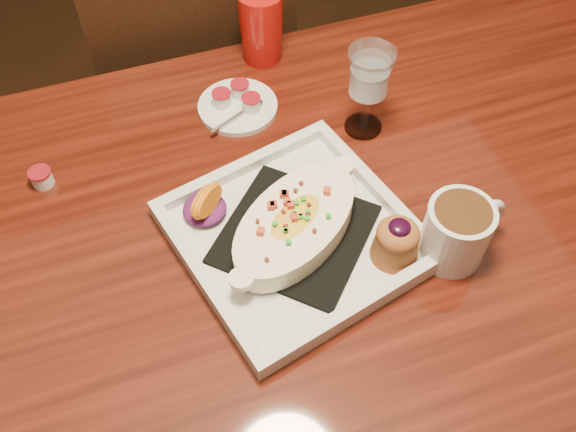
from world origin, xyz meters
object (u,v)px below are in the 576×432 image
object	(u,v)px
table	(284,275)
chair_far	(195,89)
saucer	(237,105)
red_tumbler	(261,26)
plate	(302,230)
goblet	(369,78)
coffee_mug	(458,230)

from	to	relation	value
table	chair_far	bearing A→B (deg)	90.00
saucer	red_tumbler	size ratio (longest dim) A/B	1.01
chair_far	saucer	size ratio (longest dim) A/B	6.85
chair_far	red_tumbler	bearing A→B (deg)	113.01
saucer	red_tumbler	distance (m)	0.15
table	plate	distance (m)	0.13
red_tumbler	chair_far	bearing A→B (deg)	113.01
goblet	red_tumbler	world-z (taller)	goblet
table	coffee_mug	bearing A→B (deg)	-24.18
table	saucer	world-z (taller)	saucer
chair_far	goblet	world-z (taller)	chair_far
table	saucer	xyz separation A→B (m)	(0.02, 0.28, 0.11)
coffee_mug	goblet	world-z (taller)	goblet
chair_far	plate	xyz separation A→B (m)	(0.02, -0.64, 0.27)
plate	saucer	size ratio (longest dim) A/B	2.78
plate	goblet	bearing A→B (deg)	32.42
table	red_tumbler	world-z (taller)	red_tumbler
chair_far	plate	size ratio (longest dim) A/B	2.46
plate	red_tumbler	xyz separation A→B (m)	(0.07, 0.41, 0.04)
table	goblet	size ratio (longest dim) A/B	9.67
plate	red_tumbler	bearing A→B (deg)	66.14
plate	chair_far	bearing A→B (deg)	78.46
coffee_mug	saucer	bearing A→B (deg)	108.52
goblet	red_tumbler	xyz separation A→B (m)	(-0.10, 0.23, -0.04)
plate	red_tumbler	distance (m)	0.42
red_tumbler	table	bearing A→B (deg)	-103.70
chair_far	plate	distance (m)	0.69
table	chair_far	size ratio (longest dim) A/B	1.61
chair_far	coffee_mug	bearing A→B (deg)	106.77
goblet	red_tumbler	bearing A→B (deg)	114.09
table	saucer	size ratio (longest dim) A/B	11.04
plate	goblet	world-z (taller)	goblet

